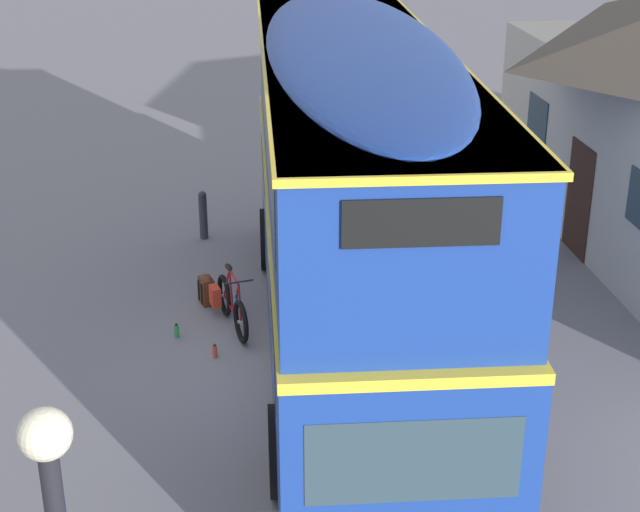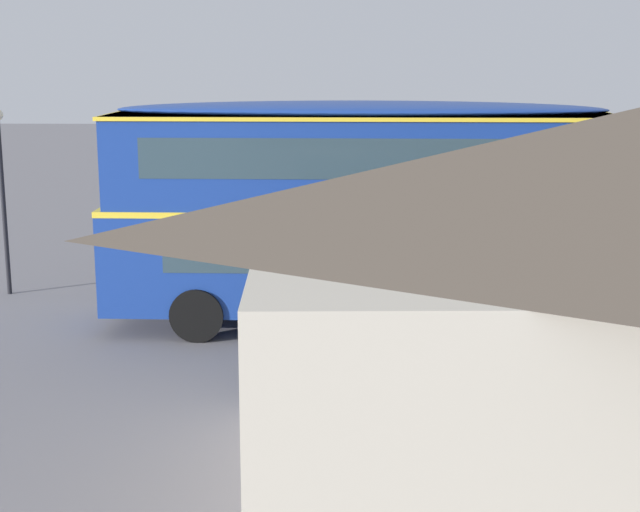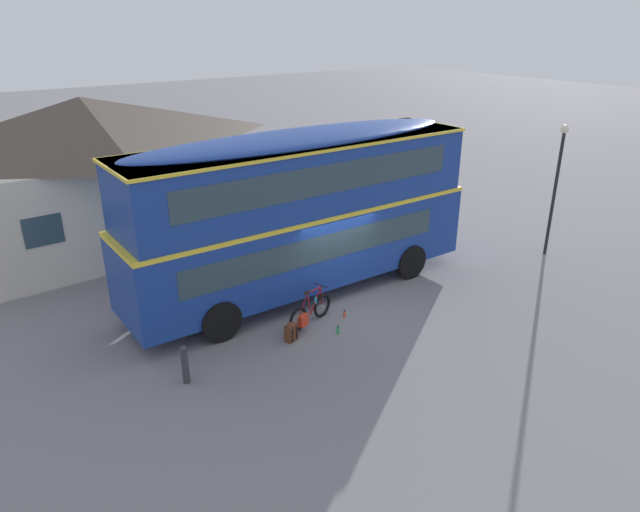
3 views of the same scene
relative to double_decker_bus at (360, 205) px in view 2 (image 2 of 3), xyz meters
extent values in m
plane|color=slate|center=(0.39, -1.17, -2.64)|extent=(120.00, 120.00, 0.00)
cylinder|color=black|center=(3.29, 1.17, -2.09)|extent=(1.10, 0.29, 1.10)
cylinder|color=black|center=(3.28, -1.21, -2.09)|extent=(1.10, 0.29, 1.10)
cylinder|color=black|center=(-3.29, 1.21, -2.09)|extent=(1.10, 0.29, 1.10)
cylinder|color=black|center=(-3.30, -1.17, -2.09)|extent=(1.10, 0.29, 1.10)
cube|color=navy|center=(-0.01, 0.00, -1.13)|extent=(10.63, 2.56, 2.10)
cube|color=yellow|center=(-0.01, 0.00, -0.05)|extent=(10.65, 2.58, 0.12)
cube|color=navy|center=(-0.01, 0.00, 0.93)|extent=(10.31, 2.50, 1.90)
ellipsoid|color=navy|center=(-0.01, 0.00, 1.96)|extent=(10.10, 2.45, 0.36)
cube|color=#2D424C|center=(5.28, -0.03, -0.88)|extent=(0.07, 2.05, 0.90)
cube|color=black|center=(5.14, -0.03, 1.46)|extent=(0.07, 1.38, 0.44)
cube|color=#2D424C|center=(-0.21, -1.24, -0.83)|extent=(8.28, 0.08, 0.76)
cube|color=#2D424C|center=(-0.01, -1.21, 1.08)|extent=(8.71, 0.09, 0.80)
cube|color=#2D424C|center=(-0.20, 1.24, -0.83)|extent=(8.28, 0.08, 0.76)
cube|color=#2D424C|center=(0.00, 1.22, 1.08)|extent=(8.71, 0.09, 0.80)
cube|color=yellow|center=(-0.01, 0.00, 1.84)|extent=(10.42, 2.58, 0.08)
torus|color=black|center=(-0.49, -1.67, -2.30)|extent=(0.68, 0.26, 0.68)
torus|color=black|center=(-1.45, -1.94, -2.30)|extent=(0.68, 0.26, 0.68)
cylinder|color=#B2B2B7|center=(-0.49, -1.67, -2.30)|extent=(0.07, 0.11, 0.05)
cylinder|color=#B2B2B7|center=(-1.45, -1.94, -2.30)|extent=(0.07, 0.11, 0.05)
cylinder|color=maroon|center=(-0.75, -1.74, -2.04)|extent=(0.45, 0.15, 0.67)
cylinder|color=maroon|center=(-0.82, -1.76, -1.70)|extent=(0.55, 0.18, 0.06)
cylinder|color=maroon|center=(-1.02, -1.82, -2.02)|extent=(0.18, 0.08, 0.69)
cylinder|color=maroon|center=(-1.20, -1.87, -2.33)|extent=(0.51, 0.17, 0.09)
cylinder|color=maroon|center=(-1.27, -1.89, -1.99)|extent=(0.40, 0.13, 0.63)
cylinder|color=maroon|center=(-0.52, -1.68, -2.01)|extent=(0.10, 0.06, 0.60)
cylinder|color=black|center=(-0.54, -1.69, -1.66)|extent=(0.15, 0.45, 0.03)
ellipsoid|color=black|center=(-1.11, -1.84, -1.65)|extent=(0.28, 0.17, 0.06)
cube|color=red|center=(-1.39, -2.09, -2.28)|extent=(0.31, 0.21, 0.32)
cylinder|color=#338CBF|center=(-0.75, -1.74, -2.04)|extent=(0.07, 0.07, 0.18)
cube|color=#592D19|center=(-1.87, -2.24, -2.42)|extent=(0.37, 0.29, 0.46)
ellipsoid|color=#592D19|center=(-1.87, -2.24, -2.19)|extent=(0.35, 0.28, 0.10)
cube|color=#3E2011|center=(-1.91, -2.13, -2.48)|extent=(0.23, 0.11, 0.16)
cylinder|color=black|center=(-1.92, -2.38, -2.42)|extent=(0.05, 0.05, 0.37)
cylinder|color=black|center=(-1.75, -2.32, -2.42)|extent=(0.05, 0.05, 0.37)
cylinder|color=green|center=(-0.70, -2.68, -2.54)|extent=(0.08, 0.08, 0.21)
cylinder|color=black|center=(-0.70, -2.68, -2.42)|extent=(0.05, 0.05, 0.03)
cylinder|color=#D84C33|center=(-0.01, -2.07, -2.55)|extent=(0.07, 0.07, 0.19)
cylinder|color=black|center=(-0.01, -2.07, -2.44)|extent=(0.04, 0.04, 0.03)
cube|color=#3D2319|center=(-3.56, 4.58, -1.59)|extent=(1.10, 0.09, 2.10)
cube|color=#2D424C|center=(-1.04, 4.69, -0.75)|extent=(1.10, 0.09, 0.90)
cylinder|color=black|center=(8.51, -2.54, -0.54)|extent=(0.11, 0.11, 4.22)
cylinder|color=#333338|center=(-4.80, -2.39, -2.22)|extent=(0.16, 0.16, 0.85)
sphere|color=#333338|center=(-4.80, -2.39, -1.75)|extent=(0.16, 0.16, 0.16)
camera|label=1|loc=(12.67, -1.48, 4.40)|focal=53.81mm
camera|label=2|loc=(0.22, 19.24, 3.02)|focal=52.25mm
camera|label=3|loc=(-8.76, -13.06, 5.08)|focal=32.38mm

